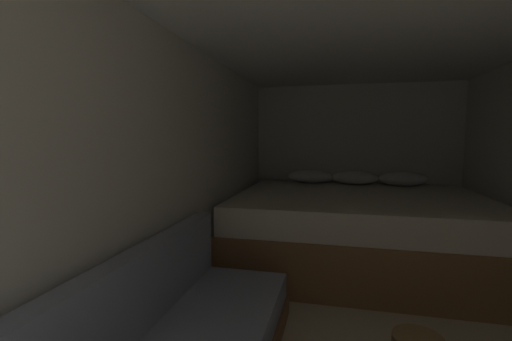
% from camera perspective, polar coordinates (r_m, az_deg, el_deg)
% --- Properties ---
extents(ground_plane, '(7.04, 7.04, 0.00)m').
position_cam_1_polar(ground_plane, '(2.65, 18.20, -25.37)').
color(ground_plane, beige).
extents(wall_back, '(2.75, 0.05, 2.05)m').
position_cam_1_polar(wall_back, '(4.83, 16.04, 1.47)').
color(wall_back, silver).
rests_on(wall_back, ground).
extents(wall_left, '(0.05, 5.04, 2.05)m').
position_cam_1_polar(wall_left, '(2.55, -12.88, -1.87)').
color(wall_left, silver).
rests_on(wall_left, ground).
extents(ceiling_slab, '(2.75, 5.04, 0.05)m').
position_cam_1_polar(ceiling_slab, '(2.39, 19.82, 22.94)').
color(ceiling_slab, white).
rests_on(ceiling_slab, wall_left).
extents(bed, '(2.53, 2.04, 0.92)m').
position_cam_1_polar(bed, '(3.86, 16.53, -9.13)').
color(bed, olive).
rests_on(bed, ground).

